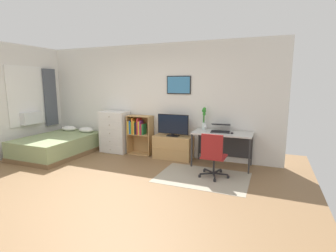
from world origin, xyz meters
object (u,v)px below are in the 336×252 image
Objects in this scene: bed at (58,145)px; tv_stand at (173,147)px; laptop at (221,128)px; computer_mouse at (232,133)px; desk at (223,138)px; bamboo_vase at (204,118)px; television at (173,125)px; dresser at (115,132)px; wine_glass at (205,125)px; bookshelf at (139,131)px; office_chair at (213,154)px.

tv_stand is (2.78, 0.77, 0.03)m from bed.
laptop is 4.59× the size of computer_mouse.
bamboo_vase is (-0.46, 0.11, 0.40)m from desk.
dresser is at bearing 179.74° from television.
television is 0.82m from wine_glass.
bookshelf is at bearing 23.44° from bed.
television is 1.47m from office_chair.
computer_mouse reaches higher than bed.
dresser is 2.78m from desk.
computer_mouse is (2.99, -0.16, 0.23)m from dresser.
laptop is (2.05, -0.07, 0.22)m from bookshelf.
office_chair is at bearing -2.15° from bed.
dresser reaches higher than office_chair.
bed is 2.93m from television.
television is (-0.00, -0.02, 0.53)m from tv_stand.
office_chair reaches higher than bed.
office_chair is (1.14, -0.86, -0.34)m from television.
computer_mouse is (4.15, 0.60, 0.52)m from bed.
laptop is 0.34m from wine_glass.
laptop is 2.65× the size of wine_glass.
laptop reaches higher than office_chair.
television is 4.19× the size of wine_glass.
television is (0.95, -0.07, 0.22)m from bookshelf.
bed is 4.00m from laptop.
desk is (2.78, -0.02, 0.08)m from dresser.
television is 1.51× the size of bamboo_vase.
bed is 10.88× the size of wine_glass.
bed is 2.60× the size of television.
wine_glass is (0.80, -0.16, 0.60)m from tv_stand.
wine_glass reaches higher than office_chair.
television reaches higher than wine_glass.
tv_stand is at bearing -173.35° from bamboo_vase.
television is at bearing -171.57° from bamboo_vase.
laptop is (-0.06, 0.01, 0.20)m from desk.
office_chair is (-0.03, -0.85, -0.15)m from desk.
bamboo_vase is at bearing 111.35° from wine_glass.
bookshelf is 1.00m from tv_stand.
desk is at bearing -1.57° from tv_stand.
tv_stand is at bearing 143.50° from office_chair.
office_chair is 0.90m from wine_glass.
wine_glass is (0.80, -0.14, 0.07)m from television.
computer_mouse is at bearing -21.15° from bamboo_vase.
tv_stand is 5.07× the size of wine_glass.
television is (1.61, -0.01, 0.27)m from dresser.
bookshelf is 1.95× the size of bamboo_vase.
office_chair is (2.76, -0.86, -0.07)m from dresser.
bed is at bearing -171.83° from computer_mouse.
bed is 3.93m from office_chair.
tv_stand is 1.91× the size of laptop.
tv_stand is (0.95, -0.05, -0.31)m from bookshelf.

